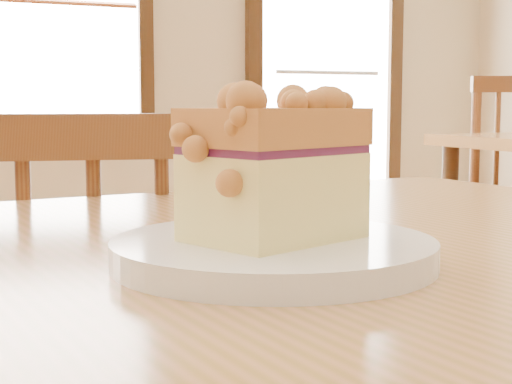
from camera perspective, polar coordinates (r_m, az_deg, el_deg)
entry_door at (r=4.96m, az=5.15°, el=10.31°), size 1.08×0.06×2.29m
cafe_chair_second at (r=3.41m, az=17.81°, el=-0.04°), size 0.59×0.59×0.98m
plate at (r=0.55m, az=1.27°, el=-4.47°), size 0.23×0.23×0.02m
cake_slice at (r=0.54m, az=1.13°, el=2.14°), size 0.14×0.12×0.11m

